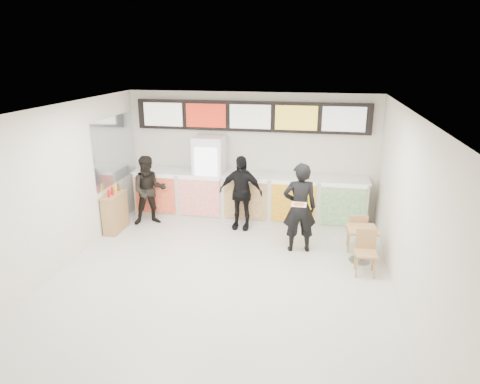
% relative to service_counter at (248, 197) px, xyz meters
% --- Properties ---
extents(floor, '(7.00, 7.00, 0.00)m').
position_rel_service_counter_xyz_m(floor, '(-0.00, -3.09, -0.57)').
color(floor, beige).
rests_on(floor, ground).
extents(ceiling, '(7.00, 7.00, 0.00)m').
position_rel_service_counter_xyz_m(ceiling, '(-0.00, -3.09, 2.43)').
color(ceiling, white).
rests_on(ceiling, wall_back).
extents(wall_back, '(6.00, 0.00, 6.00)m').
position_rel_service_counter_xyz_m(wall_back, '(-0.00, 0.41, 0.93)').
color(wall_back, silver).
rests_on(wall_back, floor).
extents(wall_left, '(0.00, 7.00, 7.00)m').
position_rel_service_counter_xyz_m(wall_left, '(-3.00, -3.09, 0.93)').
color(wall_left, silver).
rests_on(wall_left, floor).
extents(wall_right, '(0.00, 7.00, 7.00)m').
position_rel_service_counter_xyz_m(wall_right, '(3.00, -3.09, 0.93)').
color(wall_right, silver).
rests_on(wall_right, floor).
extents(service_counter, '(5.56, 0.77, 1.14)m').
position_rel_service_counter_xyz_m(service_counter, '(0.00, 0.00, 0.00)').
color(service_counter, silver).
rests_on(service_counter, floor).
extents(menu_board, '(5.50, 0.14, 0.70)m').
position_rel_service_counter_xyz_m(menu_board, '(0.00, 0.32, 1.88)').
color(menu_board, black).
rests_on(menu_board, wall_back).
extents(drinks_fridge, '(0.70, 0.67, 2.00)m').
position_rel_service_counter_xyz_m(drinks_fridge, '(-0.93, 0.02, 0.43)').
color(drinks_fridge, white).
rests_on(drinks_fridge, floor).
extents(mirror_panel, '(0.01, 2.00, 1.50)m').
position_rel_service_counter_xyz_m(mirror_panel, '(-2.99, -0.64, 1.18)').
color(mirror_panel, '#B2B7BF').
rests_on(mirror_panel, wall_left).
extents(customer_main, '(0.74, 0.56, 1.84)m').
position_rel_service_counter_xyz_m(customer_main, '(1.29, -1.49, 0.35)').
color(customer_main, black).
rests_on(customer_main, floor).
extents(customer_left, '(0.98, 0.89, 1.64)m').
position_rel_service_counter_xyz_m(customer_left, '(-2.21, -0.67, 0.25)').
color(customer_left, black).
rests_on(customer_left, floor).
extents(customer_mid, '(1.03, 0.48, 1.71)m').
position_rel_service_counter_xyz_m(customer_mid, '(-0.07, -0.54, 0.28)').
color(customer_mid, black).
rests_on(customer_mid, floor).
extents(pizza_slice, '(0.36, 0.36, 0.02)m').
position_rel_service_counter_xyz_m(pizza_slice, '(1.29, -1.94, 0.58)').
color(pizza_slice, beige).
rests_on(pizza_slice, customer_main).
extents(cafe_table, '(0.60, 1.43, 0.82)m').
position_rel_service_counter_xyz_m(cafe_table, '(2.50, -1.78, -0.09)').
color(cafe_table, tan).
rests_on(cafe_table, floor).
extents(condiment_ledge, '(0.32, 0.78, 1.04)m').
position_rel_service_counter_xyz_m(condiment_ledge, '(-2.82, -1.23, -0.13)').
color(condiment_ledge, tan).
rests_on(condiment_ledge, floor).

